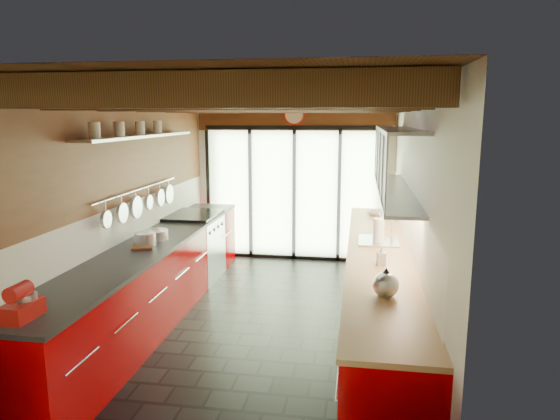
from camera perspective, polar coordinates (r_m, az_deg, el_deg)
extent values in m
plane|color=black|center=(5.81, -2.01, -12.89)|extent=(5.50, 5.50, 0.00)
plane|color=silver|center=(8.11, 1.68, 3.41)|extent=(3.20, 0.00, 3.20)
plane|color=silver|center=(2.87, -12.96, -10.46)|extent=(3.20, 0.00, 3.20)
plane|color=silver|center=(5.94, -17.40, 0.26)|extent=(0.00, 5.50, 5.50)
plane|color=silver|center=(5.36, 14.95, -0.71)|extent=(0.00, 5.50, 5.50)
plane|color=#472814|center=(5.34, -2.19, 13.63)|extent=(5.50, 5.50, 0.00)
cube|color=#593316|center=(3.16, -10.40, 13.35)|extent=(3.14, 0.14, 0.22)
cube|color=#593316|center=(4.02, -6.04, 12.85)|extent=(3.14, 0.14, 0.22)
cube|color=#593316|center=(4.89, -3.24, 12.49)|extent=(3.14, 0.14, 0.22)
cube|color=#593316|center=(5.77, -1.29, 12.22)|extent=(3.14, 0.14, 0.22)
cube|color=#593316|center=(6.66, 0.14, 12.01)|extent=(3.14, 0.14, 0.22)
cube|color=#593316|center=(7.55, 1.23, 11.85)|extent=(3.14, 0.14, 0.22)
cube|color=brown|center=(8.01, 1.68, 10.85)|extent=(3.14, 0.06, 0.50)
plane|color=brown|center=(6.03, -16.66, 6.91)|extent=(0.00, 4.90, 4.90)
plane|color=#C6EAAD|center=(8.13, 1.66, 1.82)|extent=(2.90, 0.00, 2.90)
cube|color=black|center=(8.42, -8.19, 2.03)|extent=(0.05, 0.04, 2.15)
cube|color=black|center=(8.06, 11.93, 1.52)|extent=(0.05, 0.04, 2.15)
cube|color=black|center=(8.08, 1.62, 1.77)|extent=(0.06, 0.05, 2.15)
cube|color=black|center=(7.99, 1.66, 9.41)|extent=(2.90, 0.05, 0.06)
cylinder|color=red|center=(7.97, 1.65, 10.85)|extent=(0.34, 0.04, 0.34)
cylinder|color=beige|center=(7.95, 1.63, 10.85)|extent=(0.28, 0.02, 0.28)
cube|color=#A20001|center=(6.02, -14.15, -7.90)|extent=(0.65, 5.00, 0.88)
cube|color=black|center=(5.89, -14.35, -3.66)|extent=(0.68, 5.00, 0.04)
cube|color=silver|center=(7.31, -9.69, -4.41)|extent=(0.66, 0.90, 0.90)
cube|color=black|center=(7.20, -9.81, -0.65)|extent=(0.65, 0.90, 0.06)
cube|color=#A20001|center=(5.56, 11.14, -9.34)|extent=(0.65, 5.00, 0.88)
cube|color=#AE8154|center=(5.42, 11.32, -4.76)|extent=(0.68, 5.00, 0.04)
cube|color=white|center=(5.93, 7.80, -7.94)|extent=(0.02, 0.60, 0.84)
cube|color=silver|center=(5.80, 11.19, -3.48)|extent=(0.45, 0.52, 0.02)
cylinder|color=silver|center=(5.77, 12.69, -1.84)|extent=(0.02, 0.02, 0.34)
torus|color=silver|center=(5.73, 12.16, -0.16)|extent=(0.14, 0.02, 0.14)
plane|color=silver|center=(5.55, 11.41, 5.57)|extent=(0.00, 3.00, 3.00)
cube|color=#9EA0A5|center=(5.60, 13.02, 2.09)|extent=(0.34, 3.00, 0.03)
cube|color=#9EA0A5|center=(5.54, 13.31, 8.95)|extent=(0.34, 3.00, 0.03)
cylinder|color=silver|center=(6.16, -15.76, 2.30)|extent=(0.02, 2.20, 0.02)
cube|color=silver|center=(5.98, -15.68, 8.13)|extent=(0.28, 2.60, 0.03)
cylinder|color=silver|center=(5.38, -19.27, -1.02)|extent=(0.04, 0.18, 0.18)
cylinder|color=silver|center=(5.68, -17.61, -0.32)|extent=(0.04, 0.22, 0.22)
cylinder|color=silver|center=(5.99, -16.12, 0.31)|extent=(0.04, 0.26, 0.26)
cylinder|color=silver|center=(6.30, -14.78, 0.88)|extent=(0.04, 0.18, 0.18)
cylinder|color=silver|center=(6.62, -13.57, 1.39)|extent=(0.04, 0.22, 0.22)
cylinder|color=silver|center=(6.90, -12.61, 1.79)|extent=(0.04, 0.26, 0.26)
cube|color=#B3130E|center=(4.00, -27.35, -10.16)|extent=(0.17, 0.30, 0.13)
cylinder|color=#B3130E|center=(3.94, -27.72, -8.26)|extent=(0.12, 0.19, 0.11)
cylinder|color=silver|center=(4.02, -26.96, -9.36)|extent=(0.15, 0.15, 0.13)
cylinder|color=silver|center=(5.69, -15.14, -3.23)|extent=(0.23, 0.23, 0.15)
cylinder|color=silver|center=(5.94, -14.06, -2.78)|extent=(0.37, 0.37, 0.11)
cube|color=brown|center=(5.65, -15.39, -3.98)|extent=(0.31, 0.36, 0.03)
sphere|color=silver|center=(4.06, 12.00, -8.25)|extent=(0.26, 0.26, 0.21)
cone|color=black|center=(4.03, 12.06, -6.73)|extent=(0.10, 0.10, 0.06)
cylinder|color=silver|center=(4.16, 11.93, -7.63)|extent=(0.05, 0.08, 0.04)
cylinder|color=white|center=(5.69, 11.21, -2.38)|extent=(0.13, 0.13, 0.28)
cylinder|color=silver|center=(5.66, 11.27, -0.70)|extent=(0.03, 0.03, 0.05)
imported|color=silver|center=(4.89, 11.52, -5.10)|extent=(0.09, 0.09, 0.19)
imported|color=silver|center=(7.31, 10.76, -0.37)|extent=(0.26, 0.26, 0.06)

